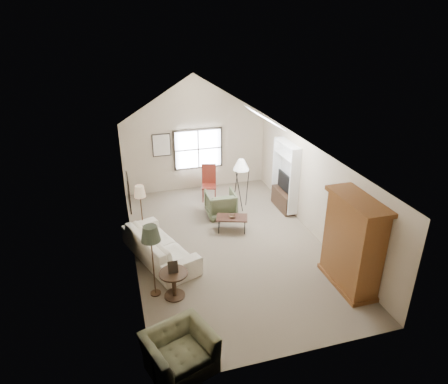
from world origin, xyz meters
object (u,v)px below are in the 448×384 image
object	(u,v)px
armchair_near	(180,352)
coffee_table	(232,224)
side_table	(174,284)
side_chair	(209,183)
armoire	(353,243)
armchair_far	(221,204)
sofa	(160,245)

from	to	relation	value
armchair_near	coffee_table	bearing A→B (deg)	43.14
side_table	side_chair	size ratio (longest dim) A/B	0.53
armoire	side_table	distance (m)	4.08
coffee_table	armchair_far	bearing A→B (deg)	93.03
armoire	armchair_far	distance (m)	4.55
armchair_far	side_chair	size ratio (longest dim) A/B	0.73
coffee_table	armchair_near	bearing A→B (deg)	-117.88
armchair_near	armoire	bearing A→B (deg)	-1.70
armchair_near	side_table	xyz separation A→B (m)	(0.23, 1.97, -0.06)
side_table	armoire	bearing A→B (deg)	-9.66
armchair_far	coffee_table	bearing A→B (deg)	95.33
armchair_near	side_chair	xyz separation A→B (m)	(2.19, 6.57, 0.23)
sofa	armchair_near	bearing A→B (deg)	158.06
armchair_near	armchair_far	distance (m)	5.83
armchair_far	side_chair	bearing A→B (deg)	-84.41
sofa	armoire	bearing A→B (deg)	-139.11
sofa	side_table	distance (m)	1.60
sofa	side_chair	distance (m)	3.65
sofa	armchair_near	distance (m)	3.57
armoire	side_table	size ratio (longest dim) A/B	3.45
armchair_near	coffee_table	size ratio (longest dim) A/B	1.31
armoire	armchair_far	size ratio (longest dim) A/B	2.49
coffee_table	side_table	xyz separation A→B (m)	(-2.08, -2.40, 0.09)
sofa	coffee_table	bearing A→B (deg)	-89.55
side_chair	armchair_far	bearing A→B (deg)	-72.25
sofa	armchair_far	distance (m)	2.79
sofa	armchair_near	world-z (taller)	armchair_near
armoire	side_chair	world-z (taller)	armoire
side_table	armchair_far	bearing A→B (deg)	59.16
armchair_far	side_table	size ratio (longest dim) A/B	1.39
side_table	side_chair	distance (m)	5.01
armoire	armchair_near	xyz separation A→B (m)	(-4.18, -1.30, -0.73)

